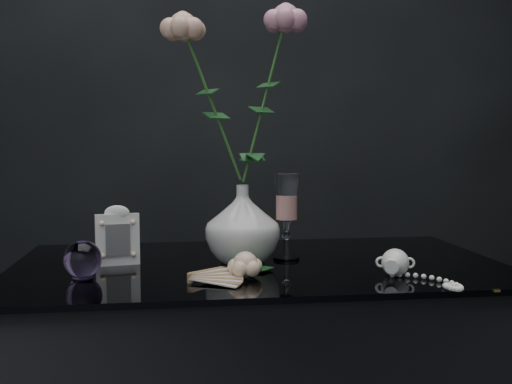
{
  "coord_description": "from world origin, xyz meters",
  "views": [
    {
      "loc": [
        -0.18,
        -1.22,
        1.03
      ],
      "look_at": [
        -0.01,
        -0.01,
        0.92
      ],
      "focal_mm": 42.0,
      "sensor_mm": 36.0,
      "label": 1
    }
  ],
  "objects": [
    {
      "name": "vase",
      "position": [
        -0.03,
        0.06,
        0.85
      ],
      "size": [
        0.19,
        0.19,
        0.17
      ],
      "primitive_type": "imported",
      "rotation": [
        0.0,
        0.0,
        -0.17
      ],
      "color": "silver",
      "rests_on": "table"
    },
    {
      "name": "wine_glass",
      "position": [
        0.07,
        0.07,
        0.86
      ],
      "size": [
        0.08,
        0.08,
        0.19
      ],
      "primitive_type": null,
      "rotation": [
        0.0,
        0.0,
        0.39
      ],
      "color": "white",
      "rests_on": "table"
    },
    {
      "name": "picture_frame",
      "position": [
        -0.3,
        0.06,
        0.83
      ],
      "size": [
        0.11,
        0.09,
        0.13
      ],
      "primitive_type": null,
      "rotation": [
        0.0,
        0.0,
        0.18
      ],
      "color": "white",
      "rests_on": "table"
    },
    {
      "name": "paperweight",
      "position": [
        -0.36,
        -0.05,
        0.8
      ],
      "size": [
        0.08,
        0.08,
        0.07
      ],
      "primitive_type": null,
      "rotation": [
        0.0,
        0.0,
        0.05
      ],
      "color": "#9D78C3",
      "rests_on": "table"
    },
    {
      "name": "paper_fan",
      "position": [
        -0.15,
        -0.11,
        0.77
      ],
      "size": [
        0.22,
        0.19,
        0.02
      ],
      "primitive_type": null,
      "rotation": [
        0.0,
        0.0,
        -0.16
      ],
      "color": "#F1E6C1",
      "rests_on": "table"
    },
    {
      "name": "loose_rose",
      "position": [
        -0.05,
        -0.09,
        0.79
      ],
      "size": [
        0.15,
        0.18,
        0.05
      ],
      "primitive_type": null,
      "rotation": [
        0.0,
        0.0,
        0.3
      ],
      "color": "#FFCCA4",
      "rests_on": "table"
    },
    {
      "name": "pearl_jar",
      "position": [
        0.25,
        -0.11,
        0.79
      ],
      "size": [
        0.24,
        0.24,
        0.06
      ],
      "primitive_type": null,
      "rotation": [
        0.0,
        0.0,
        -0.29
      ],
      "color": "white",
      "rests_on": "table"
    },
    {
      "name": "roses",
      "position": [
        -0.04,
        0.05,
        1.14
      ],
      "size": [
        0.3,
        0.12,
        0.44
      ],
      "color": "#E2AA8C",
      "rests_on": "vase"
    }
  ]
}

